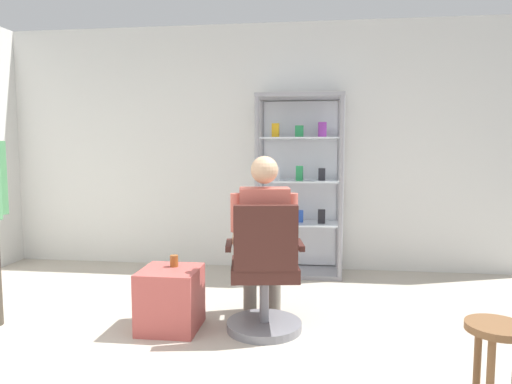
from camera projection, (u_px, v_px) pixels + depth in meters
name	position (u px, v px, depth m)	size (l,w,h in m)	color
back_wall	(265.00, 148.00, 5.14)	(6.00, 0.10, 2.70)	silver
display_cabinet_main	(299.00, 184.00, 4.89)	(0.90, 0.45, 1.90)	gray
office_chair	(265.00, 280.00, 3.32)	(0.60, 0.56, 0.96)	slate
seated_shopkeeper	(264.00, 233.00, 3.45)	(0.53, 0.60, 1.29)	slate
storage_crate	(171.00, 299.00, 3.41)	(0.43, 0.43, 0.46)	#B24C47
tea_glass	(174.00, 261.00, 3.45)	(0.06, 0.06, 0.09)	brown
wooden_stool	(496.00, 339.00, 2.44)	(0.32, 0.32, 0.42)	brown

